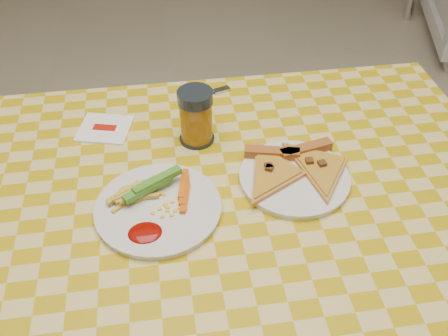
{
  "coord_description": "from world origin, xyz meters",
  "views": [
    {
      "loc": [
        -0.07,
        -0.68,
        1.46
      ],
      "look_at": [
        0.04,
        0.07,
        0.78
      ],
      "focal_mm": 40.0,
      "sensor_mm": 36.0,
      "label": 1
    }
  ],
  "objects_px": {
    "table": "(208,226)",
    "drink_glass": "(196,117)",
    "plate_left": "(158,209)",
    "plate_right": "(294,178)"
  },
  "relations": [
    {
      "from": "table",
      "to": "drink_glass",
      "type": "xyz_separation_m",
      "value": [
        0.0,
        0.2,
        0.14
      ]
    },
    {
      "from": "drink_glass",
      "to": "table",
      "type": "bearing_deg",
      "value": -90.41
    },
    {
      "from": "plate_left",
      "to": "plate_right",
      "type": "distance_m",
      "value": 0.28
    },
    {
      "from": "plate_left",
      "to": "table",
      "type": "bearing_deg",
      "value": 8.2
    },
    {
      "from": "table",
      "to": "plate_left",
      "type": "bearing_deg",
      "value": -171.8
    },
    {
      "from": "table",
      "to": "drink_glass",
      "type": "height_order",
      "value": "drink_glass"
    },
    {
      "from": "table",
      "to": "drink_glass",
      "type": "bearing_deg",
      "value": 89.59
    },
    {
      "from": "plate_left",
      "to": "drink_glass",
      "type": "bearing_deg",
      "value": 65.06
    },
    {
      "from": "table",
      "to": "plate_right",
      "type": "bearing_deg",
      "value": 9.55
    },
    {
      "from": "plate_right",
      "to": "table",
      "type": "bearing_deg",
      "value": -170.45
    }
  ]
}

